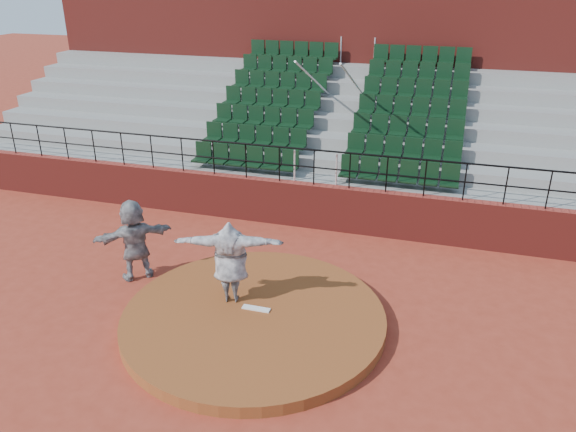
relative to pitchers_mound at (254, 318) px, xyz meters
name	(u,v)px	position (x,y,z in m)	size (l,w,h in m)	color
ground	(254,323)	(0.00, 0.00, -0.12)	(90.00, 90.00, 0.00)	#993522
pitchers_mound	(254,318)	(0.00, 0.00, 0.00)	(5.50, 5.50, 0.25)	brown
pitching_rubber	(256,309)	(0.00, 0.15, 0.14)	(0.60, 0.15, 0.03)	white
boundary_wall	(313,206)	(0.00, 5.00, 0.53)	(24.00, 0.30, 1.30)	maroon
wall_railing	(314,159)	(0.00, 5.00, 1.90)	(24.04, 0.05, 1.03)	black
seating_deck	(340,143)	(0.00, 8.65, 1.32)	(24.00, 5.97, 4.63)	gray
press_box_facade	(364,61)	(0.00, 12.60, 3.43)	(24.00, 3.00, 7.10)	maroon
pitcher	(230,262)	(-0.64, 0.37, 1.05)	(2.28, 0.62, 1.85)	black
fielder	(134,240)	(-3.33, 1.03, 0.87)	(1.84, 0.59, 1.99)	black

